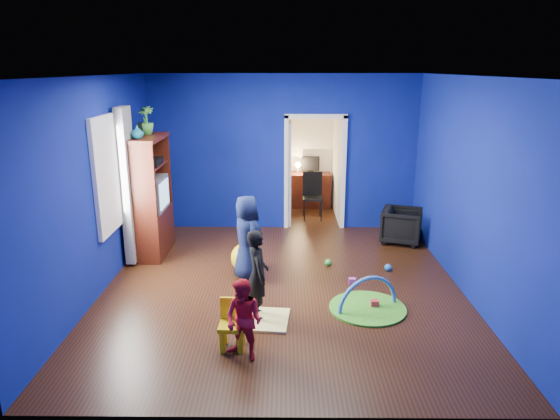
{
  "coord_description": "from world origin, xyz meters",
  "views": [
    {
      "loc": [
        0.02,
        -6.51,
        3.01
      ],
      "look_at": [
        -0.04,
        0.4,
        1.02
      ],
      "focal_mm": 32.0,
      "sensor_mm": 36.0,
      "label": 1
    }
  ],
  "objects_px": {
    "hopper_ball": "(245,258)",
    "kid_chair": "(232,327)",
    "child_black": "(258,274)",
    "study_desk": "(310,190)",
    "tv_armoire": "(148,196)",
    "play_mat": "(367,308)",
    "folding_chair": "(313,197)",
    "child_navy": "(247,238)",
    "armchair": "(402,226)",
    "crt_tv": "(150,194)",
    "vase": "(137,132)",
    "toddler_red": "(244,320)"
  },
  "relations": [
    {
      "from": "hopper_ball",
      "to": "folding_chair",
      "type": "relative_size",
      "value": 0.48
    },
    {
      "from": "toddler_red",
      "to": "study_desk",
      "type": "distance_m",
      "value": 6.14
    },
    {
      "from": "armchair",
      "to": "toddler_red",
      "type": "bearing_deg",
      "value": 164.16
    },
    {
      "from": "crt_tv",
      "to": "kid_chair",
      "type": "distance_m",
      "value": 3.44
    },
    {
      "from": "armchair",
      "to": "crt_tv",
      "type": "height_order",
      "value": "crt_tv"
    },
    {
      "from": "armchair",
      "to": "play_mat",
      "type": "distance_m",
      "value": 2.77
    },
    {
      "from": "armchair",
      "to": "child_navy",
      "type": "xyz_separation_m",
      "value": [
        -2.62,
        -1.59,
        0.32
      ]
    },
    {
      "from": "hopper_ball",
      "to": "play_mat",
      "type": "relative_size",
      "value": 0.45
    },
    {
      "from": "toddler_red",
      "to": "vase",
      "type": "distance_m",
      "value": 3.73
    },
    {
      "from": "child_navy",
      "to": "play_mat",
      "type": "relative_size",
      "value": 1.27
    },
    {
      "from": "play_mat",
      "to": "child_black",
      "type": "bearing_deg",
      "value": -171.35
    },
    {
      "from": "armchair",
      "to": "tv_armoire",
      "type": "distance_m",
      "value": 4.39
    },
    {
      "from": "armchair",
      "to": "tv_armoire",
      "type": "bearing_deg",
      "value": 115.61
    },
    {
      "from": "armchair",
      "to": "child_black",
      "type": "relative_size",
      "value": 0.6
    },
    {
      "from": "crt_tv",
      "to": "folding_chair",
      "type": "relative_size",
      "value": 0.76
    },
    {
      "from": "tv_armoire",
      "to": "child_black",
      "type": "bearing_deg",
      "value": -49.37
    },
    {
      "from": "hopper_ball",
      "to": "play_mat",
      "type": "distance_m",
      "value": 2.08
    },
    {
      "from": "hopper_ball",
      "to": "kid_chair",
      "type": "bearing_deg",
      "value": -89.58
    },
    {
      "from": "crt_tv",
      "to": "study_desk",
      "type": "relative_size",
      "value": 0.8
    },
    {
      "from": "toddler_red",
      "to": "hopper_ball",
      "type": "bearing_deg",
      "value": 124.72
    },
    {
      "from": "armchair",
      "to": "study_desk",
      "type": "distance_m",
      "value": 2.8
    },
    {
      "from": "kid_chair",
      "to": "study_desk",
      "type": "bearing_deg",
      "value": 81.76
    },
    {
      "from": "child_black",
      "to": "vase",
      "type": "bearing_deg",
      "value": 32.06
    },
    {
      "from": "vase",
      "to": "kid_chair",
      "type": "relative_size",
      "value": 0.39
    },
    {
      "from": "crt_tv",
      "to": "tv_armoire",
      "type": "bearing_deg",
      "value": 180.0
    },
    {
      "from": "child_black",
      "to": "child_navy",
      "type": "height_order",
      "value": "child_navy"
    },
    {
      "from": "toddler_red",
      "to": "study_desk",
      "type": "bearing_deg",
      "value": 111.32
    },
    {
      "from": "child_navy",
      "to": "vase",
      "type": "height_order",
      "value": "vase"
    },
    {
      "from": "child_black",
      "to": "study_desk",
      "type": "height_order",
      "value": "child_black"
    },
    {
      "from": "toddler_red",
      "to": "tv_armoire",
      "type": "height_order",
      "value": "tv_armoire"
    },
    {
      "from": "armchair",
      "to": "child_black",
      "type": "distance_m",
      "value": 3.68
    },
    {
      "from": "vase",
      "to": "kid_chair",
      "type": "xyz_separation_m",
      "value": [
        1.65,
        -2.64,
        -1.81
      ]
    },
    {
      "from": "child_navy",
      "to": "play_mat",
      "type": "height_order",
      "value": "child_navy"
    },
    {
      "from": "tv_armoire",
      "to": "kid_chair",
      "type": "height_order",
      "value": "tv_armoire"
    },
    {
      "from": "child_black",
      "to": "crt_tv",
      "type": "xyz_separation_m",
      "value": [
        -1.86,
        2.22,
        0.45
      ]
    },
    {
      "from": "kid_chair",
      "to": "folding_chair",
      "type": "xyz_separation_m",
      "value": [
        1.15,
        4.9,
        0.21
      ]
    },
    {
      "from": "hopper_ball",
      "to": "child_navy",
      "type": "bearing_deg",
      "value": -78.69
    },
    {
      "from": "armchair",
      "to": "child_black",
      "type": "bearing_deg",
      "value": 157.4
    },
    {
      "from": "vase",
      "to": "study_desk",
      "type": "relative_size",
      "value": 0.22
    },
    {
      "from": "child_navy",
      "to": "hopper_ball",
      "type": "height_order",
      "value": "child_navy"
    },
    {
      "from": "armchair",
      "to": "folding_chair",
      "type": "height_order",
      "value": "folding_chair"
    },
    {
      "from": "child_navy",
      "to": "play_mat",
      "type": "bearing_deg",
      "value": -147.64
    },
    {
      "from": "hopper_ball",
      "to": "armchair",
      "type": "bearing_deg",
      "value": 26.68
    },
    {
      "from": "tv_armoire",
      "to": "study_desk",
      "type": "bearing_deg",
      "value": 46.16
    },
    {
      "from": "play_mat",
      "to": "study_desk",
      "type": "xyz_separation_m",
      "value": [
        -0.5,
        4.93,
        0.36
      ]
    },
    {
      "from": "tv_armoire",
      "to": "folding_chair",
      "type": "bearing_deg",
      "value": 34.96
    },
    {
      "from": "toddler_red",
      "to": "crt_tv",
      "type": "relative_size",
      "value": 1.28
    },
    {
      "from": "kid_chair",
      "to": "tv_armoire",
      "type": "bearing_deg",
      "value": 122.23
    },
    {
      "from": "child_black",
      "to": "study_desk",
      "type": "distance_m",
      "value": 5.22
    },
    {
      "from": "crt_tv",
      "to": "child_black",
      "type": "bearing_deg",
      "value": -49.97
    }
  ]
}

